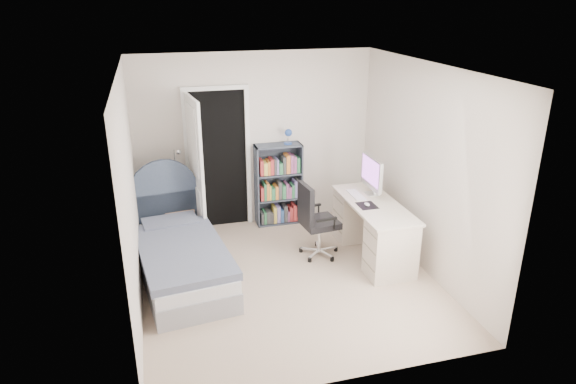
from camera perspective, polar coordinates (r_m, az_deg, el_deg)
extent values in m
cube|color=tan|center=(6.28, 0.03, -9.86)|extent=(3.40, 3.60, 0.05)
cube|color=white|center=(5.43, 0.04, 13.88)|extent=(3.40, 3.60, 0.05)
cube|color=beige|center=(7.43, -3.67, 5.78)|extent=(3.40, 0.05, 2.50)
cube|color=beige|center=(4.15, 6.69, -7.22)|extent=(3.40, 0.05, 2.50)
cube|color=beige|center=(5.57, -17.37, -0.51)|extent=(0.05, 3.60, 2.50)
cube|color=beige|center=(6.38, 15.17, 2.48)|extent=(0.05, 3.60, 2.50)
cube|color=black|center=(7.39, -7.77, 3.51)|extent=(0.80, 0.01, 2.00)
cube|color=white|center=(7.32, -11.08, 3.16)|extent=(0.06, 0.06, 2.00)
cube|color=white|center=(7.43, -4.45, 3.74)|extent=(0.06, 0.06, 2.00)
cube|color=white|center=(7.12, -8.15, 11.38)|extent=(0.92, 0.06, 0.06)
cube|color=white|center=(6.95, -10.17, 2.25)|extent=(0.13, 0.80, 2.00)
cube|color=gray|center=(6.32, -11.60, -8.57)|extent=(1.14, 2.02, 0.25)
cube|color=silver|center=(6.23, -11.73, -7.03)|extent=(1.12, 1.98, 0.15)
cube|color=slate|center=(6.09, -11.63, -6.48)|extent=(1.14, 1.74, 0.10)
cube|color=slate|center=(6.79, -12.95, -3.44)|extent=(0.73, 0.47, 0.12)
cube|color=#3B475C|center=(7.09, -13.34, -2.97)|extent=(0.91, 0.17, 0.77)
cylinder|color=#3B475C|center=(6.95, -13.60, -0.08)|extent=(0.91, 0.17, 0.91)
cylinder|color=tan|center=(7.13, -13.08, -4.06)|extent=(0.03, 0.03, 0.48)
cylinder|color=tan|center=(7.43, -13.21, -3.02)|extent=(0.03, 0.03, 0.48)
cylinder|color=tan|center=(7.14, -10.46, -3.81)|extent=(0.03, 0.03, 0.48)
cylinder|color=tan|center=(7.44, -10.69, -2.77)|extent=(0.03, 0.03, 0.48)
cube|color=tan|center=(7.19, -12.00, -1.76)|extent=(0.39, 0.39, 0.03)
cube|color=tan|center=(7.31, -11.82, -3.92)|extent=(0.35, 0.35, 0.02)
cube|color=#B24C33|center=(7.18, -12.40, -1.57)|extent=(0.16, 0.21, 0.03)
cube|color=#3F598C|center=(7.17, -12.42, -1.35)|extent=(0.15, 0.20, 0.03)
cube|color=#D8CC7F|center=(7.16, -12.44, -1.13)|extent=(0.14, 0.19, 0.03)
cylinder|color=silver|center=(7.50, -11.79, -4.64)|extent=(0.18, 0.18, 0.02)
cylinder|color=silver|center=(7.25, -12.16, -0.14)|extent=(0.01, 0.01, 1.26)
sphere|color=silver|center=(7.03, -12.07, 4.38)|extent=(0.07, 0.07, 0.07)
cube|color=#3C4452|center=(7.46, -3.51, 0.64)|extent=(0.02, 0.29, 1.21)
cube|color=#3C4452|center=(7.61, 1.32, 1.09)|extent=(0.02, 0.29, 1.21)
cube|color=#3C4452|center=(7.35, -1.11, 5.21)|extent=(0.68, 0.29, 0.02)
cube|color=#3C4452|center=(7.76, -1.04, -3.25)|extent=(0.68, 0.29, 0.02)
cube|color=#3C4452|center=(7.66, -1.33, 1.21)|extent=(0.68, 0.01, 1.21)
cube|color=#3C4452|center=(7.61, -1.06, -0.67)|extent=(0.64, 0.27, 0.02)
cube|color=#3C4452|center=(7.47, -1.08, 2.08)|extent=(0.64, 0.27, 0.02)
cylinder|color=#234799|center=(7.38, -0.01, 5.44)|extent=(0.12, 0.12, 0.02)
cylinder|color=silver|center=(7.36, -0.01, 6.01)|extent=(0.02, 0.02, 0.15)
sphere|color=#234799|center=(7.31, 0.05, 6.61)|extent=(0.11, 0.11, 0.11)
cube|color=#3F3F3F|center=(7.64, -2.96, -2.80)|extent=(0.04, 0.20, 0.17)
cube|color=#337F4C|center=(7.65, -2.66, -2.72)|extent=(0.03, 0.20, 0.19)
cube|color=#3F3F3F|center=(7.65, -2.30, -2.67)|extent=(0.05, 0.20, 0.19)
cube|color=#3F3F3F|center=(7.67, -1.91, -2.71)|extent=(0.04, 0.20, 0.17)
cube|color=#D8BF4C|center=(7.66, -1.56, -2.40)|extent=(0.04, 0.20, 0.24)
cube|color=#7F72B2|center=(7.67, -1.18, -2.34)|extent=(0.05, 0.20, 0.25)
cube|color=#335999|center=(7.70, -0.80, -2.49)|extent=(0.04, 0.20, 0.20)
cube|color=#3F3F3F|center=(7.70, -0.41, -2.27)|extent=(0.05, 0.20, 0.25)
cube|color=#994C7F|center=(7.73, -0.09, -2.54)|extent=(0.03, 0.20, 0.16)
cube|color=#B23333|center=(7.73, 0.23, -2.32)|extent=(0.05, 0.20, 0.21)
cube|color=#B23333|center=(7.73, 0.60, -2.16)|extent=(0.04, 0.20, 0.25)
cube|color=#B23333|center=(7.76, 1.00, -2.36)|extent=(0.06, 0.20, 0.18)
cube|color=#B23333|center=(7.49, -3.00, -0.08)|extent=(0.04, 0.20, 0.20)
cube|color=#337F4C|center=(7.49, -2.67, 0.14)|extent=(0.03, 0.20, 0.25)
cube|color=orange|center=(7.50, -2.38, 0.18)|extent=(0.03, 0.20, 0.25)
cube|color=#D8BF4C|center=(7.51, -2.11, 0.07)|extent=(0.02, 0.20, 0.21)
cube|color=#337F4C|center=(7.53, -1.78, -0.04)|extent=(0.05, 0.20, 0.18)
cube|color=orange|center=(7.54, -1.39, 0.09)|extent=(0.04, 0.20, 0.20)
cube|color=#3F3F3F|center=(7.54, -1.02, 0.33)|extent=(0.05, 0.20, 0.26)
cube|color=#337F4C|center=(7.56, -0.59, 0.16)|extent=(0.05, 0.20, 0.20)
cube|color=#994C7F|center=(7.57, -0.24, 0.29)|extent=(0.03, 0.20, 0.23)
cube|color=#994C7F|center=(7.59, 0.07, 0.12)|extent=(0.04, 0.20, 0.17)
cube|color=#337F4C|center=(7.60, 0.42, 0.24)|extent=(0.04, 0.20, 0.19)
cube|color=#7F72B2|center=(7.60, 0.73, 0.46)|extent=(0.03, 0.20, 0.25)
cube|color=#3F3F3F|center=(7.61, 1.06, 0.54)|extent=(0.04, 0.20, 0.26)
cube|color=#B23333|center=(7.36, -3.05, 2.80)|extent=(0.05, 0.20, 0.22)
cube|color=#D8BF4C|center=(7.37, -2.62, 2.71)|extent=(0.05, 0.20, 0.18)
cube|color=orange|center=(7.38, -2.25, 2.81)|extent=(0.03, 0.20, 0.20)
cube|color=#B23333|center=(7.39, -1.91, 2.92)|extent=(0.05, 0.20, 0.23)
cube|color=#3F3F3F|center=(7.40, -1.57, 2.96)|extent=(0.03, 0.20, 0.23)
cube|color=#7F72B2|center=(7.41, -1.29, 2.95)|extent=(0.03, 0.20, 0.22)
cube|color=#337F4C|center=(7.43, -0.94, 2.77)|extent=(0.05, 0.20, 0.16)
cube|color=#3F3F3F|center=(7.43, -0.54, 3.11)|extent=(0.04, 0.20, 0.24)
cube|color=orange|center=(7.44, -0.13, 3.23)|extent=(0.05, 0.20, 0.27)
cube|color=#994C7F|center=(7.45, 0.27, 3.25)|extent=(0.04, 0.20, 0.26)
cube|color=#994C7F|center=(7.47, 0.62, 3.19)|extent=(0.04, 0.20, 0.24)
cube|color=#337F4C|center=(7.48, 0.99, 3.15)|extent=(0.04, 0.20, 0.22)
cube|color=beige|center=(6.59, 9.56, -1.36)|extent=(0.61, 1.52, 0.03)
cube|color=beige|center=(6.30, 11.36, -6.27)|extent=(0.56, 0.41, 0.71)
cube|color=beige|center=(7.18, 7.63, -2.51)|extent=(0.56, 0.41, 0.71)
cube|color=silver|center=(6.87, 9.31, -0.17)|extent=(0.16, 0.16, 0.01)
cube|color=silver|center=(6.85, 9.60, 0.75)|extent=(0.03, 0.06, 0.22)
cube|color=silver|center=(6.76, 9.30, 2.16)|extent=(0.04, 0.57, 0.41)
cube|color=#C55FE6|center=(6.75, 9.11, 2.31)|extent=(0.00, 0.51, 0.32)
cube|color=white|center=(6.79, 7.59, -0.34)|extent=(0.13, 0.41, 0.02)
cube|color=black|center=(6.49, 8.77, -1.49)|extent=(0.22, 0.26, 0.00)
ellipsoid|color=white|center=(6.48, 8.78, -1.36)|extent=(0.06, 0.10, 0.03)
cube|color=silver|center=(6.87, 4.41, -6.31)|extent=(0.26, 0.06, 0.02)
cylinder|color=black|center=(6.93, 5.33, -6.32)|extent=(0.06, 0.06, 0.05)
cube|color=silver|center=(6.93, 3.35, -6.02)|extent=(0.09, 0.26, 0.02)
cylinder|color=black|center=(7.05, 3.23, -5.76)|extent=(0.06, 0.06, 0.05)
cube|color=silver|center=(6.84, 2.46, -6.37)|extent=(0.24, 0.16, 0.02)
cylinder|color=black|center=(6.87, 1.45, -6.46)|extent=(0.06, 0.06, 0.05)
cube|color=silver|center=(6.72, 2.96, -6.90)|extent=(0.21, 0.20, 0.02)
cylinder|color=black|center=(6.64, 2.43, -7.53)|extent=(0.06, 0.06, 0.05)
cube|color=silver|center=(6.74, 4.19, -6.86)|extent=(0.14, 0.25, 0.02)
cylinder|color=black|center=(6.68, 4.92, -7.44)|extent=(0.06, 0.06, 0.05)
cylinder|color=silver|center=(6.73, 3.51, -5.04)|extent=(0.05, 0.05, 0.38)
cube|color=black|center=(6.64, 3.55, -3.42)|extent=(0.48, 0.48, 0.08)
cube|color=black|center=(6.45, 1.99, -1.34)|extent=(0.11, 0.41, 0.50)
cube|color=black|center=(6.38, 4.33, -3.07)|extent=(0.28, 0.07, 0.03)
cube|color=black|center=(6.77, 2.59, -1.55)|extent=(0.28, 0.07, 0.03)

